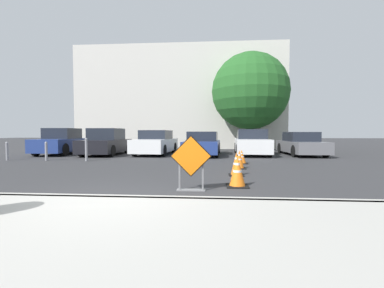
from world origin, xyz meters
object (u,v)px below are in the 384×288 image
at_px(traffic_cone_nearest, 237,172).
at_px(parked_car_second, 106,143).
at_px(traffic_cone_third, 239,160).
at_px(parked_car_fifth, 252,143).
at_px(road_closed_sign, 191,162).
at_px(parked_car_nearest, 62,142).
at_px(parked_car_third, 156,143).
at_px(parked_car_fourth, 203,144).
at_px(parked_car_sixth, 301,144).
at_px(traffic_cone_fourth, 242,157).
at_px(bollard_nearest, 86,149).
at_px(bollard_second, 46,151).
at_px(traffic_cone_second, 236,164).
at_px(bollard_third, 7,151).

xyz_separation_m(traffic_cone_nearest, parked_car_second, (-6.80, 8.47, 0.34)).
distance_m(traffic_cone_third, parked_car_fifth, 6.01).
height_order(road_closed_sign, traffic_cone_nearest, road_closed_sign).
relative_size(parked_car_nearest, parked_car_third, 0.91).
xyz_separation_m(parked_car_fourth, parked_car_fifth, (2.85, 0.26, 0.05)).
bearing_deg(parked_car_sixth, parked_car_third, -1.03).
height_order(traffic_cone_nearest, traffic_cone_fourth, traffic_cone_nearest).
relative_size(bollard_nearest, bollard_second, 1.19).
relative_size(road_closed_sign, parked_car_sixth, 0.30).
bearing_deg(parked_car_third, parked_car_sixth, -176.09).
bearing_deg(traffic_cone_second, parked_car_nearest, 144.13).
bearing_deg(parked_car_fifth, road_closed_sign, 77.02).
xyz_separation_m(traffic_cone_second, bollard_nearest, (-6.48, 3.50, 0.21)).
relative_size(road_closed_sign, traffic_cone_fourth, 2.13).
bearing_deg(parked_car_fourth, parked_car_sixth, -172.96).
height_order(traffic_cone_third, traffic_cone_fourth, traffic_cone_third).
relative_size(traffic_cone_fourth, bollard_second, 0.66).
distance_m(traffic_cone_fourth, parked_car_sixth, 5.93).
relative_size(parked_car_fourth, bollard_third, 5.21).
relative_size(parked_car_fifth, bollard_third, 4.74).
bearing_deg(parked_car_nearest, parked_car_fifth, 178.51).
height_order(traffic_cone_nearest, parked_car_third, parked_car_third).
height_order(parked_car_nearest, bollard_second, parked_car_nearest).
bearing_deg(parked_car_nearest, bollard_second, 108.22).
xyz_separation_m(road_closed_sign, bollard_second, (-7.19, 5.68, -0.19)).
distance_m(traffic_cone_nearest, parked_car_fifth, 9.16).
bearing_deg(traffic_cone_third, bollard_second, 167.09).
bearing_deg(traffic_cone_second, parked_car_second, 135.40).
xyz_separation_m(road_closed_sign, traffic_cone_second, (1.22, 2.18, -0.31)).
relative_size(traffic_cone_second, parked_car_fourth, 0.16).
relative_size(traffic_cone_nearest, traffic_cone_fourth, 1.27).
bearing_deg(parked_car_third, traffic_cone_third, 130.08).
relative_size(parked_car_nearest, parked_car_fifth, 1.00).
relative_size(road_closed_sign, bollard_second, 1.40).
distance_m(traffic_cone_nearest, traffic_cone_fourth, 4.71).
xyz_separation_m(traffic_cone_third, parked_car_second, (-7.20, 5.33, 0.38)).
bearing_deg(bollard_third, parked_car_second, 44.52).
distance_m(parked_car_fifth, bollard_nearest, 8.96).
bearing_deg(bollard_nearest, traffic_cone_second, -28.37).
height_order(traffic_cone_fourth, parked_car_sixth, parked_car_sixth).
bearing_deg(parked_car_sixth, parked_car_fifth, 0.73).
relative_size(parked_car_sixth, bollard_second, 4.72).
height_order(parked_car_fifth, bollard_third, parked_car_fifth).
relative_size(traffic_cone_second, parked_car_sixth, 0.17).
bearing_deg(parked_car_nearest, traffic_cone_nearest, 135.08).
bearing_deg(road_closed_sign, bollard_third, 148.10).
height_order(traffic_cone_third, parked_car_sixth, parked_car_sixth).
relative_size(parked_car_second, parked_car_third, 0.87).
bearing_deg(parked_car_second, traffic_cone_fourth, 153.30).
bearing_deg(parked_car_sixth, traffic_cone_second, 57.95).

